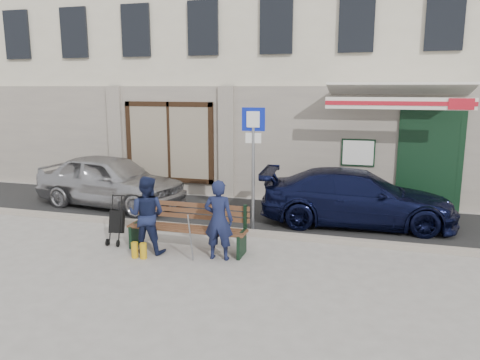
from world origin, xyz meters
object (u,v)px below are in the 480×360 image
at_px(bench, 185,228).
at_px(car_navy, 357,198).
at_px(car_silver, 110,180).
at_px(man, 219,220).
at_px(parking_sign, 253,149).
at_px(stroller, 117,223).
at_px(woman, 147,215).

bearing_deg(bench, car_navy, 40.94).
bearing_deg(car_silver, man, -118.12).
distance_m(car_navy, bench, 4.21).
relative_size(car_silver, man, 2.74).
height_order(parking_sign, stroller, parking_sign).
bearing_deg(car_silver, car_navy, -81.51).
xyz_separation_m(car_silver, man, (4.08, -2.96, 0.05)).
bearing_deg(woman, parking_sign, -131.59).
height_order(car_navy, bench, car_navy).
relative_size(car_silver, stroller, 4.18).
distance_m(car_navy, man, 3.86).
bearing_deg(car_navy, parking_sign, 111.70).
distance_m(bench, man, 0.90).
bearing_deg(bench, parking_sign, 60.60).
height_order(car_navy, man, man).
height_order(car_silver, woman, woman).
height_order(car_silver, stroller, car_silver).
distance_m(parking_sign, woman, 2.78).
bearing_deg(car_silver, woman, -130.94).
bearing_deg(parking_sign, man, -97.78).
xyz_separation_m(car_silver, woman, (2.63, -3.01, 0.05)).
bearing_deg(car_navy, woman, 124.71).
xyz_separation_m(parking_sign, stroller, (-2.45, -1.70, -1.41)).
xyz_separation_m(bench, stroller, (-1.50, -0.03, -0.02)).
distance_m(woman, stroller, 0.95).
bearing_deg(car_silver, stroller, -138.79).
relative_size(bench, man, 1.58).
distance_m(car_navy, stroller, 5.45).
relative_size(bench, stroller, 2.41).
xyz_separation_m(car_silver, parking_sign, (4.23, -1.00, 1.14)).
xyz_separation_m(bench, woman, (-0.65, -0.32, 0.30)).
bearing_deg(man, car_silver, -39.01).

